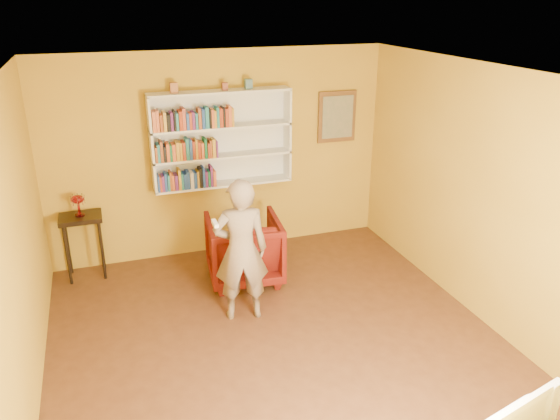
# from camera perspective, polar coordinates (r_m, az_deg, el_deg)

# --- Properties ---
(room_shell) EXTENTS (5.30, 5.80, 2.88)m
(room_shell) POSITION_cam_1_polar(r_m,az_deg,el_deg) (5.13, 0.18, -5.18)
(room_shell) COLOR #482917
(room_shell) RESTS_ON ground
(bookshelf) EXTENTS (1.80, 0.29, 1.23)m
(bookshelf) POSITION_cam_1_polar(r_m,az_deg,el_deg) (7.11, -6.20, 7.45)
(bookshelf) COLOR silver
(bookshelf) RESTS_ON room_shell
(books_row_lower) EXTENTS (0.74, 0.19, 0.27)m
(books_row_lower) POSITION_cam_1_polar(r_m,az_deg,el_deg) (7.05, -9.67, 3.17)
(books_row_lower) COLOR #21449A
(books_row_lower) RESTS_ON bookshelf
(books_row_middle) EXTENTS (0.78, 0.19, 0.27)m
(books_row_middle) POSITION_cam_1_polar(r_m,az_deg,el_deg) (6.95, -9.83, 6.19)
(books_row_middle) COLOR brown
(books_row_middle) RESTS_ON bookshelf
(books_row_upper) EXTENTS (1.00, 0.19, 0.27)m
(books_row_upper) POSITION_cam_1_polar(r_m,az_deg,el_deg) (6.87, -9.06, 9.36)
(books_row_upper) COLOR #C75827
(books_row_upper) RESTS_ON bookshelf
(ornament_left) EXTENTS (0.09, 0.09, 0.13)m
(ornament_left) POSITION_cam_1_polar(r_m,az_deg,el_deg) (6.82, -11.05, 12.43)
(ornament_left) COLOR #99562B
(ornament_left) RESTS_ON bookshelf
(ornament_centre) EXTENTS (0.07, 0.07, 0.09)m
(ornament_centre) POSITION_cam_1_polar(r_m,az_deg,el_deg) (6.93, -5.80, 12.74)
(ornament_centre) COLOR brown
(ornament_centre) RESTS_ON bookshelf
(ornament_right) EXTENTS (0.09, 0.09, 0.12)m
(ornament_right) POSITION_cam_1_polar(r_m,az_deg,el_deg) (7.00, -3.34, 13.02)
(ornament_right) COLOR #466B75
(ornament_right) RESTS_ON bookshelf
(framed_painting) EXTENTS (0.55, 0.05, 0.70)m
(framed_painting) POSITION_cam_1_polar(r_m,az_deg,el_deg) (7.64, 5.98, 9.67)
(framed_painting) COLOR brown
(framed_painting) RESTS_ON room_shell
(console_table) EXTENTS (0.50, 0.38, 0.82)m
(console_table) POSITION_cam_1_polar(r_m,az_deg,el_deg) (7.09, -20.02, -1.62)
(console_table) COLOR black
(console_table) RESTS_ON ground
(ruby_lustre) EXTENTS (0.17, 0.17, 0.26)m
(ruby_lustre) POSITION_cam_1_polar(r_m,az_deg,el_deg) (6.98, -20.37, 0.87)
(ruby_lustre) COLOR maroon
(ruby_lustre) RESTS_ON console_table
(armchair) EXTENTS (0.96, 0.98, 0.81)m
(armchair) POSITION_cam_1_polar(r_m,az_deg,el_deg) (6.73, -3.79, -4.08)
(armchair) COLOR #4A0605
(armchair) RESTS_ON ground
(person) EXTENTS (0.63, 0.46, 1.60)m
(person) POSITION_cam_1_polar(r_m,az_deg,el_deg) (5.80, -4.10, -4.24)
(person) COLOR #796759
(person) RESTS_ON ground
(game_remote) EXTENTS (0.04, 0.15, 0.04)m
(game_remote) POSITION_cam_1_polar(r_m,az_deg,el_deg) (5.16, -6.81, -1.41)
(game_remote) COLOR white
(game_remote) RESTS_ON person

